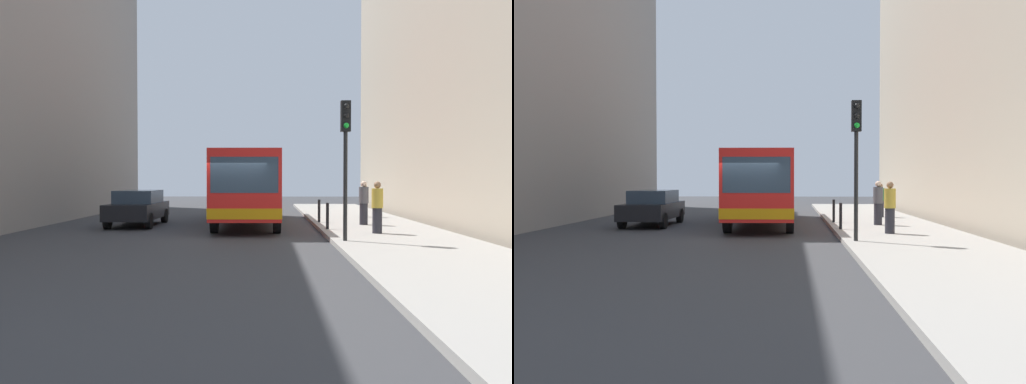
% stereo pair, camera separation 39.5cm
% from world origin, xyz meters
% --- Properties ---
extents(ground_plane, '(80.00, 80.00, 0.00)m').
position_xyz_m(ground_plane, '(0.00, 0.00, 0.00)').
color(ground_plane, '#38383A').
extents(sidewalk, '(4.40, 40.00, 0.15)m').
position_xyz_m(sidewalk, '(5.40, 0.00, 0.07)').
color(sidewalk, '#9E9991').
rests_on(sidewalk, ground).
extents(bus, '(2.64, 11.05, 3.00)m').
position_xyz_m(bus, '(0.44, 4.87, 1.73)').
color(bus, red).
rests_on(bus, ground).
extents(car_beside_bus, '(1.91, 4.42, 1.48)m').
position_xyz_m(car_beside_bus, '(-4.15, 3.91, 0.78)').
color(car_beside_bus, black).
rests_on(car_beside_bus, ground).
extents(traffic_light, '(0.28, 0.33, 4.10)m').
position_xyz_m(traffic_light, '(3.55, -2.73, 3.01)').
color(traffic_light, black).
rests_on(traffic_light, sidewalk).
extents(bollard_near, '(0.11, 0.11, 0.95)m').
position_xyz_m(bollard_near, '(3.45, 0.92, 0.62)').
color(bollard_near, black).
rests_on(bollard_near, sidewalk).
extents(bollard_mid, '(0.11, 0.11, 0.95)m').
position_xyz_m(bollard_mid, '(3.45, 3.96, 0.62)').
color(bollard_mid, black).
rests_on(bollard_mid, sidewalk).
extents(pedestrian_near_signal, '(0.38, 0.38, 1.73)m').
position_xyz_m(pedestrian_near_signal, '(4.94, -0.55, 1.02)').
color(pedestrian_near_signal, '#26262D').
rests_on(pedestrian_near_signal, sidewalk).
extents(pedestrian_mid_sidewalk, '(0.38, 0.38, 1.73)m').
position_xyz_m(pedestrian_mid_sidewalk, '(5.09, 2.76, 1.01)').
color(pedestrian_mid_sidewalk, '#26262D').
rests_on(pedestrian_mid_sidewalk, sidewalk).
extents(pedestrian_far_sidewalk, '(0.38, 0.38, 1.59)m').
position_xyz_m(pedestrian_far_sidewalk, '(5.91, 7.10, 0.94)').
color(pedestrian_far_sidewalk, '#26262D').
rests_on(pedestrian_far_sidewalk, sidewalk).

